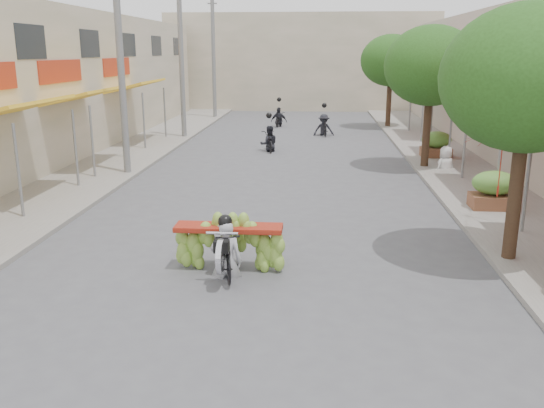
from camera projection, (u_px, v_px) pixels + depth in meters
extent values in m
plane|color=#545459|center=(223.00, 347.00, 8.66)|extent=(120.00, 120.00, 0.00)
cube|color=gray|center=(113.00, 158.00, 23.62)|extent=(4.00, 60.00, 0.12)
cube|color=gray|center=(461.00, 163.00, 22.56)|extent=(4.00, 60.00, 0.12)
cube|color=yellow|center=(17.00, 108.00, 16.20)|extent=(1.77, 4.00, 0.53)
cylinder|color=slate|center=(18.00, 173.00, 14.78)|extent=(0.08, 0.08, 2.55)
cylinder|color=slate|center=(76.00, 150.00, 18.25)|extent=(0.08, 0.08, 2.55)
cube|color=yellow|center=(86.00, 95.00, 21.01)|extent=(1.77, 4.00, 0.53)
cylinder|color=slate|center=(92.00, 143.00, 19.60)|extent=(0.08, 0.08, 2.55)
cylinder|color=slate|center=(126.00, 129.00, 23.06)|extent=(0.08, 0.08, 2.55)
cube|color=#AC2E16|center=(60.00, 71.00, 20.86)|extent=(0.10, 3.50, 0.80)
cube|color=yellow|center=(136.00, 86.00, 26.79)|extent=(1.77, 4.00, 0.53)
cylinder|color=slate|center=(144.00, 122.00, 25.38)|extent=(0.08, 0.08, 2.55)
cylinder|color=slate|center=(165.00, 114.00, 28.84)|extent=(0.08, 0.08, 2.55)
cube|color=#AC2E16|center=(116.00, 67.00, 26.64)|extent=(0.10, 3.50, 0.80)
cube|color=#1E2328|center=(30.00, 42.00, 18.68)|extent=(0.08, 2.00, 1.10)
cube|color=#1E2328|center=(89.00, 44.00, 23.50)|extent=(0.08, 2.00, 1.10)
cube|color=#1E2328|center=(128.00, 45.00, 28.31)|extent=(0.08, 2.00, 1.10)
cube|color=#1E2328|center=(156.00, 46.00, 33.13)|extent=(0.08, 2.00, 1.10)
cube|color=#1E2328|center=(177.00, 46.00, 37.94)|extent=(0.08, 2.00, 1.10)
cylinder|color=slate|center=(527.00, 184.00, 13.54)|extent=(0.08, 0.08, 2.55)
cube|color=red|center=(513.00, 105.00, 17.04)|extent=(1.77, 4.20, 0.53)
cylinder|color=slate|center=(499.00, 166.00, 15.65)|extent=(0.08, 0.08, 2.55)
cylinder|color=slate|center=(465.00, 144.00, 19.32)|extent=(0.08, 0.08, 2.55)
cube|color=red|center=(464.00, 92.00, 22.82)|extent=(1.77, 4.20, 0.53)
cylinder|color=slate|center=(450.00, 135.00, 21.43)|extent=(0.08, 0.08, 2.55)
cylinder|color=slate|center=(431.00, 123.00, 25.10)|extent=(0.08, 0.08, 2.55)
cube|color=red|center=(434.00, 83.00, 28.60)|extent=(1.77, 4.20, 0.53)
cylinder|color=slate|center=(422.00, 117.00, 27.21)|extent=(0.08, 0.08, 2.55)
cylinder|color=slate|center=(410.00, 109.00, 30.88)|extent=(0.08, 0.08, 2.55)
cube|color=#C1B398|center=(301.00, 62.00, 44.36)|extent=(20.00, 6.00, 7.00)
cylinder|color=slate|center=(120.00, 60.00, 19.60)|extent=(0.24, 0.24, 8.00)
cylinder|color=slate|center=(181.00, 58.00, 28.27)|extent=(0.24, 0.24, 8.00)
cylinder|color=slate|center=(214.00, 56.00, 36.94)|extent=(0.24, 0.24, 8.00)
cube|color=slate|center=(212.00, 3.00, 36.11)|extent=(0.60, 0.08, 0.08)
cylinder|color=#3A2719|center=(516.00, 189.00, 11.69)|extent=(0.28, 0.28, 3.20)
ellipsoid|color=#265619|center=(528.00, 78.00, 11.12)|extent=(3.40, 3.40, 2.90)
cylinder|color=#3A2719|center=(427.00, 127.00, 21.32)|extent=(0.28, 0.28, 3.20)
ellipsoid|color=#265619|center=(431.00, 66.00, 20.76)|extent=(3.40, 3.40, 2.90)
cylinder|color=#3A2719|center=(389.00, 100.00, 32.88)|extent=(0.28, 0.28, 3.20)
ellipsoid|color=#265619|center=(391.00, 60.00, 32.32)|extent=(3.40, 3.40, 2.90)
cube|color=brown|center=(493.00, 199.00, 15.80)|extent=(1.20, 0.80, 0.50)
ellipsoid|color=#569036|center=(495.00, 179.00, 15.65)|extent=(1.20, 0.88, 0.66)
cube|color=brown|center=(436.00, 151.00, 23.51)|extent=(1.20, 0.80, 0.50)
ellipsoid|color=#569036|center=(437.00, 136.00, 23.36)|extent=(1.20, 0.88, 0.66)
imported|color=black|center=(226.00, 252.00, 11.30)|extent=(0.86, 1.74, 0.98)
cylinder|color=silver|center=(221.00, 257.00, 10.64)|extent=(0.10, 0.66, 0.66)
cube|color=black|center=(222.00, 246.00, 10.69)|extent=(0.28, 0.22, 0.22)
cylinder|color=silver|center=(222.00, 233.00, 10.73)|extent=(0.60, 0.05, 0.05)
cube|color=maroon|center=(229.00, 228.00, 11.53)|extent=(2.16, 0.55, 0.10)
imported|color=#B8B8C0|center=(225.00, 220.00, 11.08)|extent=(0.62, 0.46, 1.73)
sphere|color=black|center=(224.00, 178.00, 10.83)|extent=(0.28, 0.28, 0.28)
imported|color=#AD2717|center=(506.00, 130.00, 14.02)|extent=(2.44, 2.44, 1.71)
imported|color=white|center=(447.00, 146.00, 21.05)|extent=(0.94, 0.81, 1.64)
imported|color=black|center=(269.00, 142.00, 25.47)|extent=(0.87, 1.59, 0.84)
imported|color=#222229|center=(269.00, 126.00, 25.29)|extent=(0.88, 0.64, 1.65)
sphere|color=black|center=(269.00, 115.00, 25.18)|extent=(0.26, 0.26, 0.26)
imported|color=black|center=(324.00, 126.00, 30.14)|extent=(0.74, 1.80, 1.02)
imported|color=#222229|center=(324.00, 114.00, 29.98)|extent=(1.13, 0.70, 1.65)
sphere|color=black|center=(324.00, 105.00, 29.86)|extent=(0.26, 0.26, 0.26)
imported|color=black|center=(279.00, 120.00, 33.75)|extent=(0.73, 1.51, 0.81)
imported|color=#222229|center=(279.00, 107.00, 33.57)|extent=(1.03, 0.67, 1.65)
sphere|color=black|center=(279.00, 100.00, 33.45)|extent=(0.26, 0.26, 0.26)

